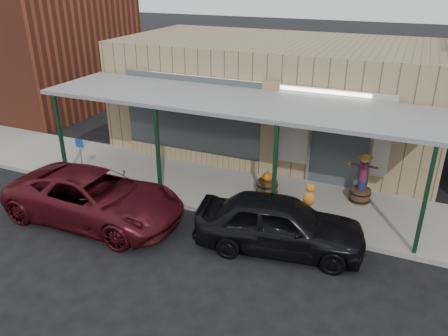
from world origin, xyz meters
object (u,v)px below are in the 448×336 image
at_px(barrel_scarecrow, 361,185).
at_px(barrel_pumpkin, 267,186).
at_px(handicap_sign, 81,153).
at_px(parked_sedan, 280,223).
at_px(car_maroon, 95,197).

bearing_deg(barrel_scarecrow, barrel_pumpkin, -167.23).
xyz_separation_m(barrel_pumpkin, handicap_sign, (-6.13, -1.30, 0.59)).
height_order(barrel_scarecrow, barrel_pumpkin, barrel_scarecrow).
distance_m(barrel_pumpkin, parked_sedan, 2.76).
bearing_deg(parked_sedan, barrel_scarecrow, -35.80).
bearing_deg(parked_sedan, barrel_pumpkin, 15.74).
xyz_separation_m(barrel_scarecrow, barrel_pumpkin, (-2.74, -0.66, -0.26)).
distance_m(handicap_sign, parked_sedan, 7.38).
relative_size(barrel_scarecrow, parked_sedan, 0.35).
bearing_deg(handicap_sign, barrel_scarecrow, 7.25).
height_order(barrel_pumpkin, car_maroon, car_maroon).
bearing_deg(car_maroon, handicap_sign, 46.87).
xyz_separation_m(barrel_scarecrow, handicap_sign, (-8.87, -1.95, 0.34)).
relative_size(parked_sedan, car_maroon, 0.87).
distance_m(barrel_scarecrow, parked_sedan, 3.53).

